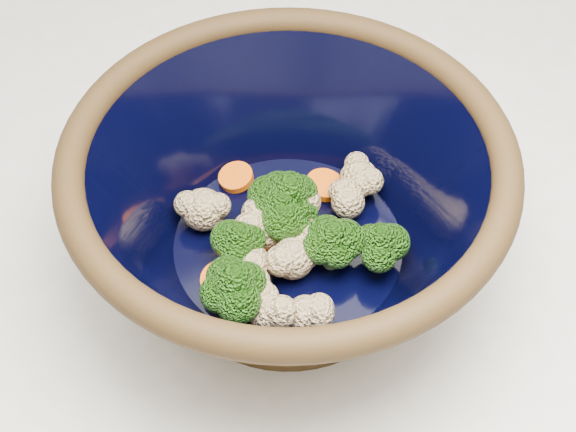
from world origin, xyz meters
TOP-DOWN VIEW (x-y plane):
  - mixing_bowl at (-0.08, -0.03)m, footprint 0.32×0.32m
  - vegetable_pile at (-0.08, -0.04)m, footprint 0.17×0.17m

SIDE VIEW (x-z plane):
  - vegetable_pile at x=-0.08m, z-range 0.93..0.98m
  - mixing_bowl at x=-0.08m, z-range 0.91..1.04m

